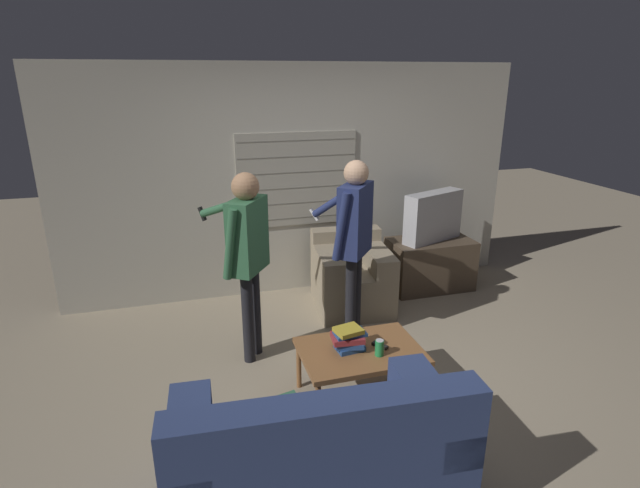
# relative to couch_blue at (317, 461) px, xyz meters

# --- Properties ---
(ground_plane) EXTENTS (16.00, 16.00, 0.00)m
(ground_plane) POSITION_rel_couch_blue_xyz_m (0.67, 1.14, -0.35)
(ground_plane) COLOR gray
(wall_back) EXTENTS (5.20, 0.08, 2.55)m
(wall_back) POSITION_rel_couch_blue_xyz_m (0.67, 3.17, 0.93)
(wall_back) COLOR #BCB7A8
(wall_back) RESTS_ON ground_plane
(couch_blue) EXTENTS (1.68, 0.94, 0.93)m
(couch_blue) POSITION_rel_couch_blue_xyz_m (0.00, 0.00, 0.00)
(couch_blue) COLOR navy
(couch_blue) RESTS_ON ground_plane
(armchair_beige) EXTENTS (0.86, 0.94, 0.79)m
(armchair_beige) POSITION_rel_couch_blue_xyz_m (1.11, 2.52, -0.01)
(armchair_beige) COLOR gray
(armchair_beige) RESTS_ON ground_plane
(coffee_table) EXTENTS (0.92, 0.64, 0.44)m
(coffee_table) POSITION_rel_couch_blue_xyz_m (0.61, 0.92, 0.05)
(coffee_table) COLOR brown
(coffee_table) RESTS_ON ground_plane
(tv_stand) EXTENTS (0.96, 0.55, 0.59)m
(tv_stand) POSITION_rel_couch_blue_xyz_m (2.17, 2.73, -0.05)
(tv_stand) COLOR #4C3D2D
(tv_stand) RESTS_ON ground_plane
(tv) EXTENTS (0.79, 0.46, 0.57)m
(tv) POSITION_rel_couch_blue_xyz_m (2.17, 2.73, 0.53)
(tv) COLOR #B2B2B7
(tv) RESTS_ON tv_stand
(person_left_standing) EXTENTS (0.57, 0.78, 1.68)m
(person_left_standing) POSITION_rel_couch_blue_xyz_m (-0.10, 1.78, 0.72)
(person_left_standing) COLOR black
(person_left_standing) RESTS_ON ground_plane
(person_right_standing) EXTENTS (0.50, 0.77, 1.72)m
(person_right_standing) POSITION_rel_couch_blue_xyz_m (0.88, 1.85, 0.75)
(person_right_standing) COLOR black
(person_right_standing) RESTS_ON ground_plane
(book_stack) EXTENTS (0.27, 0.22, 0.18)m
(book_stack) POSITION_rel_couch_blue_xyz_m (0.52, 0.94, 0.18)
(book_stack) COLOR #284C89
(book_stack) RESTS_ON coffee_table
(soda_can) EXTENTS (0.07, 0.07, 0.13)m
(soda_can) POSITION_rel_couch_blue_xyz_m (0.71, 0.80, 0.15)
(soda_can) COLOR #238E47
(soda_can) RESTS_ON coffee_table
(spare_remote) EXTENTS (0.11, 0.13, 0.02)m
(spare_remote) POSITION_rel_couch_blue_xyz_m (0.76, 0.91, 0.10)
(spare_remote) COLOR black
(spare_remote) RESTS_ON coffee_table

